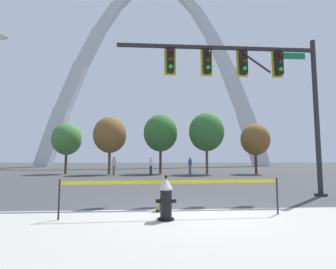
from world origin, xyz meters
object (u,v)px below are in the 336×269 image
at_px(fire_hydrant, 166,199).
at_px(pedestrian_walking_right, 151,166).
at_px(traffic_cone_by_hydrant, 163,197).
at_px(traffic_signal_gantry, 255,79).
at_px(pedestrian_walking_left, 114,166).
at_px(pedestrian_standing_center, 190,166).
at_px(monument_arch, 156,81).

bearing_deg(fire_hydrant, pedestrian_walking_right, 91.05).
bearing_deg(traffic_cone_by_hydrant, pedestrian_walking_right, 91.04).
relative_size(traffic_signal_gantry, pedestrian_walking_left, 4.92).
bearing_deg(traffic_cone_by_hydrant, fire_hydrant, -88.77).
distance_m(pedestrian_walking_left, pedestrian_standing_center, 6.76).
xyz_separation_m(monument_arch, pedestrian_walking_right, (-0.95, -29.73, -16.46)).
distance_m(traffic_cone_by_hydrant, monument_arch, 48.10).
bearing_deg(fire_hydrant, traffic_signal_gantry, 44.11).
distance_m(traffic_cone_by_hydrant, pedestrian_standing_center, 16.89).
bearing_deg(pedestrian_walking_left, pedestrian_standing_center, 4.25).
distance_m(monument_arch, pedestrian_walking_right, 33.99).
bearing_deg(monument_arch, pedestrian_walking_left, -98.14).
bearing_deg(pedestrian_walking_right, pedestrian_walking_left, 166.44).
xyz_separation_m(fire_hydrant, traffic_cone_by_hydrant, (-0.02, 1.02, -0.11)).
height_order(monument_arch, pedestrian_standing_center, monument_arch).
distance_m(fire_hydrant, pedestrian_walking_left, 17.44).
distance_m(traffic_signal_gantry, monument_arch, 44.56).
height_order(traffic_cone_by_hydrant, monument_arch, monument_arch).
bearing_deg(pedestrian_standing_center, pedestrian_walking_right, -160.27).
bearing_deg(traffic_cone_by_hydrant, traffic_signal_gantry, 34.27).
bearing_deg(fire_hydrant, monument_arch, 89.19).
xyz_separation_m(traffic_signal_gantry, pedestrian_walking_left, (-7.09, 13.60, -3.59)).
bearing_deg(traffic_signal_gantry, pedestrian_walking_left, 117.52).
distance_m(traffic_signal_gantry, pedestrian_walking_right, 13.88).
xyz_separation_m(pedestrian_walking_left, pedestrian_standing_center, (6.74, 0.50, 0.00)).
bearing_deg(traffic_signal_gantry, pedestrian_standing_center, 91.41).
height_order(traffic_signal_gantry, pedestrian_standing_center, traffic_signal_gantry).
xyz_separation_m(traffic_cone_by_hydrant, pedestrian_walking_right, (-0.28, 15.29, 0.46)).
distance_m(fire_hydrant, traffic_signal_gantry, 6.37).
distance_m(traffic_signal_gantry, pedestrian_standing_center, 14.56).
bearing_deg(traffic_signal_gantry, fire_hydrant, -135.89).
relative_size(monument_arch, pedestrian_walking_right, 28.94).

